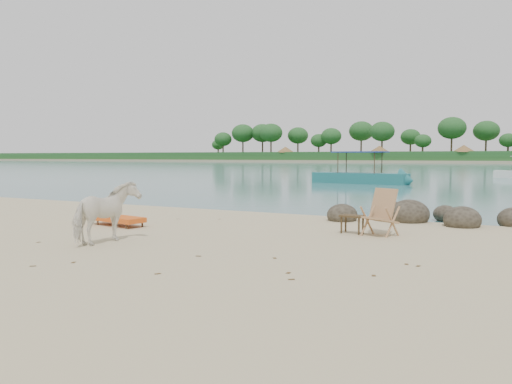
# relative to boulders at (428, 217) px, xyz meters

# --- Properties ---
(water) EXTENTS (400.00, 400.00, 0.00)m
(water) POSITION_rel_boulders_xyz_m (-2.87, 83.97, -0.16)
(water) COLOR #3D737A
(water) RESTS_ON ground
(far_shore) EXTENTS (420.00, 90.00, 1.40)m
(far_shore) POSITION_rel_boulders_xyz_m (-2.87, 163.97, -0.16)
(far_shore) COLOR tan
(far_shore) RESTS_ON ground
(far_scenery) EXTENTS (420.00, 18.00, 9.50)m
(far_scenery) POSITION_rel_boulders_xyz_m (-2.84, 130.67, 2.98)
(far_scenery) COLOR #1E4C1E
(far_scenery) RESTS_ON ground
(boulders) EXTENTS (6.12, 2.74, 0.82)m
(boulders) POSITION_rel_boulders_xyz_m (0.00, 0.00, 0.00)
(boulders) COLOR #2F281F
(boulders) RESTS_ON ground
(cow) EXTENTS (0.72, 1.52, 1.27)m
(cow) POSITION_rel_boulders_xyz_m (-5.39, -6.59, 0.48)
(cow) COLOR white
(cow) RESTS_ON ground
(side_table) EXTENTS (0.56, 0.39, 0.43)m
(side_table) POSITION_rel_boulders_xyz_m (-1.25, -3.00, 0.05)
(side_table) COLOR black
(side_table) RESTS_ON ground
(lounge_chair) EXTENTS (1.87, 0.92, 0.54)m
(lounge_chair) POSITION_rel_boulders_xyz_m (-6.95, -4.52, 0.11)
(lounge_chair) COLOR #ED591B
(lounge_chair) RESTS_ON ground
(deck_chair) EXTENTS (0.93, 0.96, 1.06)m
(deck_chair) POSITION_rel_boulders_xyz_m (-0.60, -3.02, 0.37)
(deck_chair) COLOR tan
(deck_chair) RESTS_ON ground
(boat_near) EXTENTS (7.50, 2.49, 3.57)m
(boat_near) POSITION_rel_boulders_xyz_m (-7.44, 19.57, 1.62)
(boat_near) COLOR #1E676A
(boat_near) RESTS_ON water
(dead_leaves) EXTENTS (7.55, 6.73, 0.00)m
(dead_leaves) POSITION_rel_boulders_xyz_m (-2.73, -6.47, -0.16)
(dead_leaves) COLOR brown
(dead_leaves) RESTS_ON ground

